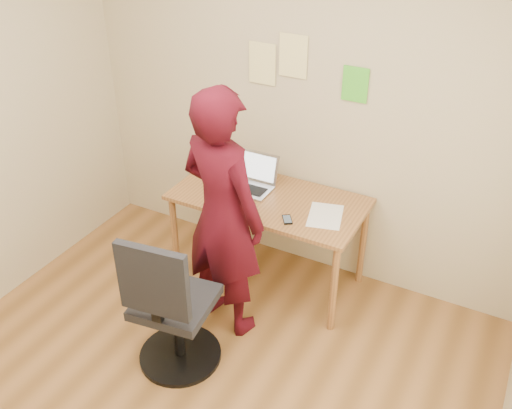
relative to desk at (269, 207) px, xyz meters
The scene contains 10 objects.
room 1.55m from the desk, 86.60° to the right, with size 3.58×3.58×2.78m.
desk is the anchor object (origin of this frame).
laptop 0.24m from the desk, 157.32° to the left, with size 0.33×0.30×0.24m.
paper_sheet 0.47m from the desk, ahead, with size 0.23×0.32×0.00m, color white.
phone 0.34m from the desk, 40.35° to the right, with size 0.11×0.13×0.01m.
wall_note_left 1.03m from the desk, 124.30° to the left, with size 0.21×0.00×0.30m, color #F9EC95.
wall_note_mid 1.09m from the desk, 90.85° to the left, with size 0.21×0.00×0.30m, color #F9EC95.
wall_note_right 1.07m from the desk, 38.31° to the left, with size 0.18×0.00×0.24m, color #4ECC2E.
office_chair 1.11m from the desk, 96.66° to the right, with size 0.54×0.54×1.04m.
person 0.60m from the desk, 96.01° to the right, with size 0.64×0.42×1.76m, color #3D0811.
Camera 1 is at (1.49, -1.79, 2.88)m, focal length 40.00 mm.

